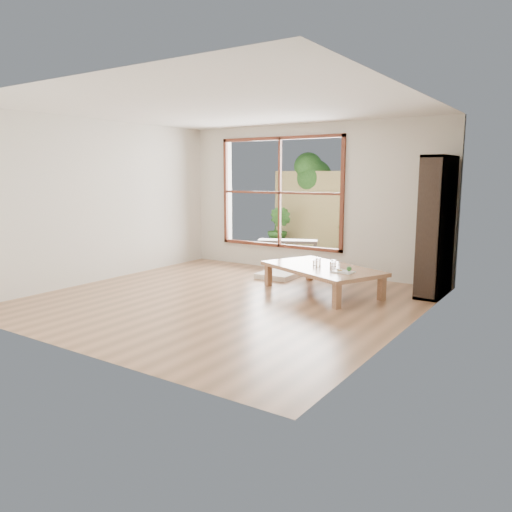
{
  "coord_description": "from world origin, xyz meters",
  "views": [
    {
      "loc": [
        4.12,
        -5.42,
        1.74
      ],
      "look_at": [
        0.11,
        0.57,
        0.55
      ],
      "focal_mm": 35.0,
      "sensor_mm": 36.0,
      "label": 1
    }
  ],
  "objects_px": {
    "bookshelf": "(436,227)",
    "garden_bench": "(288,243)",
    "low_table": "(322,270)",
    "food_tray": "(344,271)"
  },
  "relations": [
    {
      "from": "low_table",
      "to": "food_tray",
      "type": "distance_m",
      "value": 0.51
    },
    {
      "from": "bookshelf",
      "to": "food_tray",
      "type": "xyz_separation_m",
      "value": [
        -0.96,
        -1.0,
        -0.59
      ]
    },
    {
      "from": "bookshelf",
      "to": "garden_bench",
      "type": "distance_m",
      "value": 3.64
    },
    {
      "from": "low_table",
      "to": "bookshelf",
      "type": "relative_size",
      "value": 1.02
    },
    {
      "from": "low_table",
      "to": "food_tray",
      "type": "relative_size",
      "value": 6.97
    },
    {
      "from": "bookshelf",
      "to": "garden_bench",
      "type": "relative_size",
      "value": 1.6
    },
    {
      "from": "low_table",
      "to": "garden_bench",
      "type": "xyz_separation_m",
      "value": [
        -1.88,
        2.22,
        0.0
      ]
    },
    {
      "from": "low_table",
      "to": "garden_bench",
      "type": "relative_size",
      "value": 1.64
    },
    {
      "from": "low_table",
      "to": "bookshelf",
      "type": "distance_m",
      "value": 1.74
    },
    {
      "from": "bookshelf",
      "to": "food_tray",
      "type": "bearing_deg",
      "value": -133.62
    }
  ]
}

